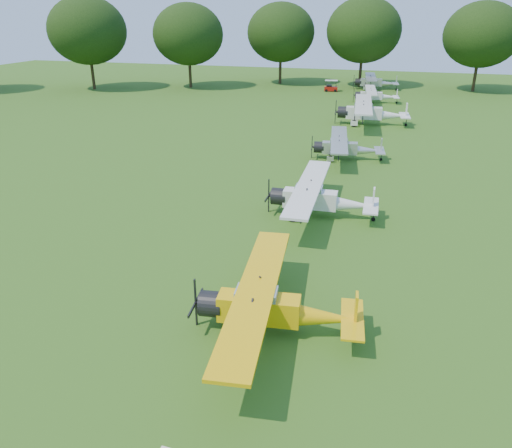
# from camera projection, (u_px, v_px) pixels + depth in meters

# --- Properties ---
(ground) EXTENTS (160.00, 160.00, 0.00)m
(ground) POSITION_uv_depth(u_px,v_px,m) (300.00, 232.00, 26.89)
(ground) COLOR #2C5816
(ground) RESTS_ON ground
(tree_belt) EXTENTS (137.36, 130.27, 14.52)m
(tree_belt) POSITION_uv_depth(u_px,v_px,m) (383.00, 80.00, 22.95)
(tree_belt) COLOR black
(tree_belt) RESTS_ON ground
(aircraft_2) EXTENTS (6.30, 10.02, 1.97)m
(aircraft_2) POSITION_uv_depth(u_px,v_px,m) (272.00, 305.00, 18.07)
(aircraft_2) COLOR #EEB70A
(aircraft_2) RESTS_ON ground
(aircraft_3) EXTENTS (6.39, 10.17, 2.01)m
(aircraft_3) POSITION_uv_depth(u_px,v_px,m) (319.00, 197.00, 28.46)
(aircraft_3) COLOR silver
(aircraft_3) RESTS_ON ground
(aircraft_4) EXTENTS (5.82, 9.24, 1.81)m
(aircraft_4) POSITION_uv_depth(u_px,v_px,m) (345.00, 146.00, 39.46)
(aircraft_4) COLOR silver
(aircraft_4) RESTS_ON ground
(aircraft_5) EXTENTS (7.61, 12.13, 2.38)m
(aircraft_5) POSITION_uv_depth(u_px,v_px,m) (370.00, 111.00, 51.27)
(aircraft_5) COLOR silver
(aircraft_5) RESTS_ON ground
(aircraft_6) EXTENTS (5.77, 9.17, 1.80)m
(aircraft_6) POSITION_uv_depth(u_px,v_px,m) (375.00, 94.00, 63.49)
(aircraft_6) COLOR silver
(aircraft_6) RESTS_ON ground
(aircraft_7) EXTENTS (6.64, 10.57, 2.08)m
(aircraft_7) POSITION_uv_depth(u_px,v_px,m) (374.00, 81.00, 74.07)
(aircraft_7) COLOR silver
(aircraft_7) RESTS_ON ground
(golf_cart) EXTENTS (2.00, 1.41, 1.59)m
(golf_cart) POSITION_uv_depth(u_px,v_px,m) (331.00, 88.00, 72.62)
(golf_cart) COLOR #9E140B
(golf_cart) RESTS_ON ground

